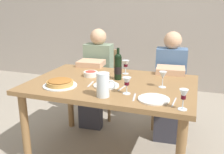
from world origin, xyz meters
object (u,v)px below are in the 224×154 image
wine_glass_left_diner (126,64)px  wine_glass_centre (127,82)px  dining_table (112,92)px  baked_tart (60,83)px  water_pitcher (103,86)px  chair_right (170,85)px  dinner_plate_right_setting (106,85)px  diner_right (170,81)px  wine_bottle (118,66)px  salad_bowl (91,73)px  diner_left (96,74)px  wine_glass_spare (184,95)px  wine_glass_right_diner (163,76)px  chair_left (102,78)px  dinner_plate_left_setting (154,99)px

wine_glass_left_diner → wine_glass_centre: bearing=-73.1°
dining_table → baked_tart: bearing=-147.9°
water_pitcher → chair_right: 1.37m
dinner_plate_right_setting → diner_right: 0.93m
water_pitcher → wine_bottle: bearing=93.8°
dining_table → wine_bottle: bearing=77.2°
dinner_plate_right_setting → wine_bottle: bearing=81.4°
salad_bowl → diner_left: 0.61m
water_pitcher → wine_glass_spare: 0.60m
wine_glass_right_diner → wine_glass_spare: wine_glass_spare is taller
baked_tart → chair_right: (0.83, 1.15, -0.29)m
wine_glass_right_diner → diner_left: size_ratio=0.12×
wine_glass_centre → chair_left: (-0.67, 1.16, -0.36)m
diner_left → dining_table: bearing=119.0°
dining_table → dinner_plate_right_setting: (-0.01, -0.11, 0.10)m
wine_glass_spare → diner_left: (-1.10, 1.10, -0.25)m
baked_tart → dining_table: bearing=32.1°
water_pitcher → diner_left: (-0.50, 1.04, -0.23)m
water_pitcher → chair_left: water_pitcher is taller
water_pitcher → wine_glass_centre: 0.20m
wine_glass_left_diner → wine_glass_spare: (0.62, -0.74, 0.00)m
wine_bottle → wine_glass_right_diner: bearing=-12.8°
wine_bottle → wine_glass_right_diner: 0.45m
wine_glass_left_diner → diner_right: 0.60m
wine_glass_centre → diner_right: bearing=74.8°
baked_tart → diner_right: size_ratio=0.26×
dining_table → wine_glass_right_diner: 0.50m
chair_right → diner_left: bearing=9.2°
wine_glass_right_diner → diner_right: diner_right is taller
dinner_plate_right_setting → diner_right: (0.47, 0.78, -0.15)m
wine_glass_spare → chair_right: (-0.21, 1.32, -0.37)m
wine_glass_right_diner → wine_glass_centre: (-0.25, -0.25, -0.00)m
chair_left → wine_glass_right_diner: bearing=131.4°
wine_bottle → chair_right: 0.98m
wine_glass_right_diner → wine_glass_centre: wine_glass_right_diner is taller
wine_glass_spare → wine_glass_centre: bearing=158.8°
dinner_plate_left_setting → diner_right: 0.98m
wine_glass_left_diner → chair_left: (-0.50, 0.60, -0.36)m
diner_left → diner_right: same height
dinner_plate_left_setting → wine_glass_centre: bearing=165.0°
dining_table → dinner_plate_left_setting: dinner_plate_left_setting is taller
baked_tart → salad_bowl: bearing=70.8°
wine_glass_right_diner → chair_right: wine_glass_right_diner is taller
wine_glass_centre → diner_left: size_ratio=0.12×
dining_table → wine_bottle: 0.25m
dining_table → wine_glass_right_diner: wine_glass_right_diner is taller
wine_bottle → baked_tart: size_ratio=1.02×
wine_glass_right_diner → diner_left: (-0.90, 0.67, -0.24)m
dining_table → salad_bowl: bearing=154.8°
dinner_plate_right_setting → wine_glass_right_diner: bearing=15.2°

